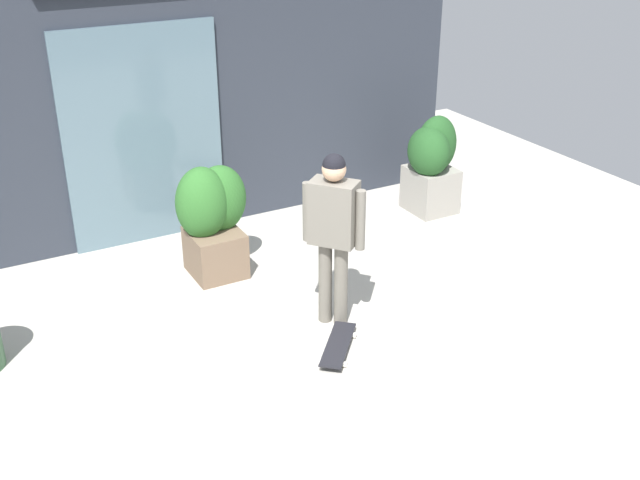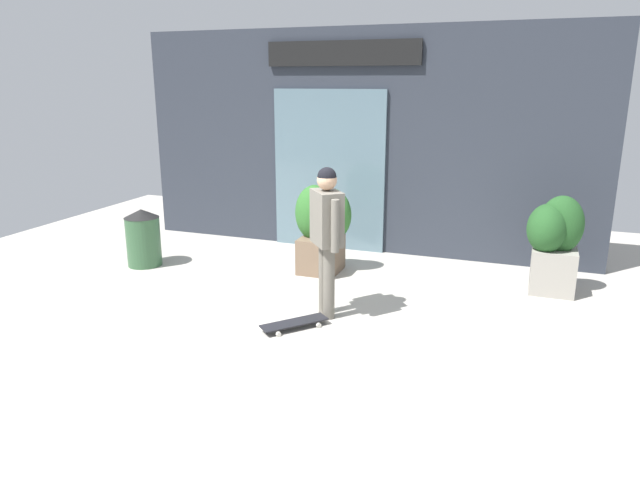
{
  "view_description": "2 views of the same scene",
  "coord_description": "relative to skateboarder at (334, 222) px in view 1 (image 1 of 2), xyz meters",
  "views": [
    {
      "loc": [
        -2.78,
        -5.03,
        4.0
      ],
      "look_at": [
        0.35,
        0.63,
        0.88
      ],
      "focal_mm": 43.3,
      "sensor_mm": 36.0,
      "label": 1
    },
    {
      "loc": [
        2.54,
        -5.32,
        2.63
      ],
      "look_at": [
        0.35,
        0.63,
        0.88
      ],
      "focal_mm": 32.44,
      "sensor_mm": 36.0,
      "label": 2
    }
  ],
  "objects": [
    {
      "name": "planter_box_right",
      "position": [
        2.43,
        1.74,
        -0.4
      ],
      "size": [
        0.68,
        0.66,
        1.26
      ],
      "color": "gray",
      "rests_on": "ground_plane"
    },
    {
      "name": "skateboarder",
      "position": [
        0.0,
        0.0,
        0.0
      ],
      "size": [
        0.47,
        0.5,
        1.73
      ],
      "rotation": [
        0.0,
        0.0,
        -2.46
      ],
      "color": "#666056",
      "rests_on": "ground_plane"
    },
    {
      "name": "planter_box_left",
      "position": [
        -0.62,
        1.53,
        -0.4
      ],
      "size": [
        0.8,
        0.6,
        1.24
      ],
      "color": "brown",
      "rests_on": "ground_plane"
    },
    {
      "name": "skateboard",
      "position": [
        -0.21,
        -0.47,
        -1.0
      ],
      "size": [
        0.66,
        0.71,
        0.08
      ],
      "rotation": [
        0.0,
        0.0,
        -2.29
      ],
      "color": "black",
      "rests_on": "ground_plane"
    },
    {
      "name": "building_facade",
      "position": [
        -0.48,
        2.85,
        0.63
      ],
      "size": [
        7.3,
        0.31,
        3.42
      ],
      "color": "#2D333D",
      "rests_on": "ground_plane"
    },
    {
      "name": "ground_plane",
      "position": [
        -0.46,
        -0.56,
        -1.06
      ],
      "size": [
        12.0,
        12.0,
        0.0
      ],
      "primitive_type": "plane",
      "color": "#B2ADA3"
    }
  ]
}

